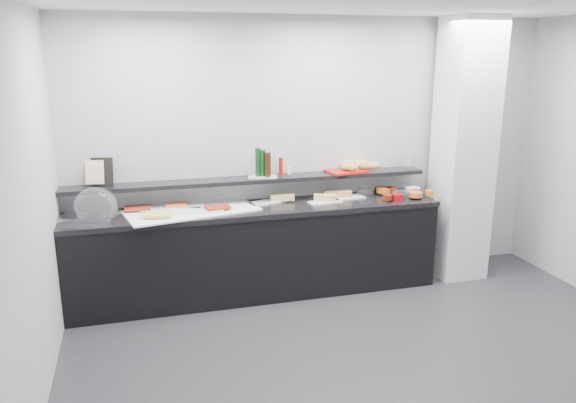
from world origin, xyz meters
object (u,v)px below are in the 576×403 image
object	(u,v)px
framed_print	(102,172)
bread_tray	(346,171)
carafe	(409,155)
condiment_tray	(263,177)
sandwich_plate_mid	(325,202)
cloche_base	(90,216)

from	to	relation	value
framed_print	bread_tray	size ratio (longest dim) A/B	0.67
bread_tray	carafe	world-z (taller)	carafe
condiment_tray	sandwich_plate_mid	bearing A→B (deg)	-6.69
sandwich_plate_mid	bread_tray	size ratio (longest dim) A/B	0.84
carafe	cloche_base	bearing A→B (deg)	-177.78
framed_print	condiment_tray	xyz separation A→B (m)	(1.51, -0.06, -0.12)
bread_tray	framed_print	bearing A→B (deg)	168.26
cloche_base	bread_tray	world-z (taller)	bread_tray
cloche_base	sandwich_plate_mid	size ratio (longest dim) A/B	1.46
sandwich_plate_mid	carafe	bearing A→B (deg)	2.69
framed_print	carafe	xyz separation A→B (m)	(3.08, -0.09, 0.02)
condiment_tray	carafe	bearing A→B (deg)	11.88
condiment_tray	bread_tray	size ratio (longest dim) A/B	0.71
carafe	bread_tray	bearing A→B (deg)	176.52
cloche_base	carafe	bearing A→B (deg)	18.54
framed_print	bread_tray	distance (m)	2.40
sandwich_plate_mid	condiment_tray	world-z (taller)	condiment_tray
framed_print	carafe	bearing A→B (deg)	8.24
bread_tray	carafe	xyz separation A→B (m)	(0.69, -0.04, 0.14)
cloche_base	bread_tray	size ratio (longest dim) A/B	1.23
framed_print	condiment_tray	world-z (taller)	framed_print
bread_tray	carafe	size ratio (longest dim) A/B	1.30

